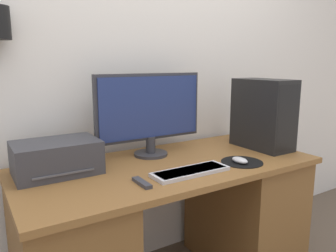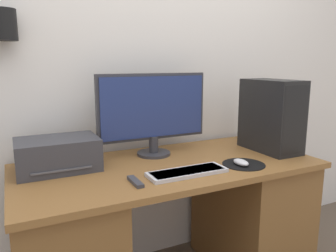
{
  "view_description": "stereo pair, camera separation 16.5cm",
  "coord_description": "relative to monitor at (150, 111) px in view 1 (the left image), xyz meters",
  "views": [
    {
      "loc": [
        -0.87,
        -1.02,
        1.25
      ],
      "look_at": [
        -0.01,
        0.36,
        0.94
      ],
      "focal_mm": 35.0,
      "sensor_mm": 36.0,
      "label": 1
    },
    {
      "loc": [
        -0.72,
        -1.1,
        1.25
      ],
      "look_at": [
        -0.01,
        0.36,
        0.94
      ],
      "focal_mm": 35.0,
      "sensor_mm": 36.0,
      "label": 2
    }
  ],
  "objects": [
    {
      "name": "computer_tower",
      "position": [
        0.66,
        -0.22,
        -0.05
      ],
      "size": [
        0.19,
        0.36,
        0.42
      ],
      "color": "black",
      "rests_on": "desk"
    },
    {
      "name": "desk",
      "position": [
        0.01,
        -0.19,
        -0.61
      ],
      "size": [
        1.54,
        0.72,
        0.74
      ],
      "color": "brown",
      "rests_on": "ground_plane"
    },
    {
      "name": "remote_control",
      "position": [
        -0.25,
        -0.38,
        -0.25
      ],
      "size": [
        0.03,
        0.13,
        0.02
      ],
      "color": "#38383D",
      "rests_on": "desk"
    },
    {
      "name": "mousepad",
      "position": [
        0.34,
        -0.37,
        -0.25
      ],
      "size": [
        0.22,
        0.22,
        0.0
      ],
      "color": "black",
      "rests_on": "desk"
    },
    {
      "name": "monitor",
      "position": [
        0.0,
        0.0,
        0.0
      ],
      "size": [
        0.63,
        0.19,
        0.46
      ],
      "color": "#333338",
      "rests_on": "desk"
    },
    {
      "name": "wall_back",
      "position": [
        0.01,
        0.23,
        0.36
      ],
      "size": [
        6.4,
        0.18,
        2.7
      ],
      "color": "white",
      "rests_on": "ground_plane"
    },
    {
      "name": "keyboard",
      "position": [
        0.01,
        -0.37,
        -0.24
      ],
      "size": [
        0.38,
        0.13,
        0.02
      ],
      "color": "silver",
      "rests_on": "desk"
    },
    {
      "name": "mouse",
      "position": [
        0.31,
        -0.38,
        -0.24
      ],
      "size": [
        0.06,
        0.1,
        0.03
      ],
      "color": "silver",
      "rests_on": "mousepad"
    },
    {
      "name": "printer",
      "position": [
        -0.52,
        -0.04,
        -0.18
      ],
      "size": [
        0.38,
        0.27,
        0.16
      ],
      "color": "#38383D",
      "rests_on": "desk"
    }
  ]
}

